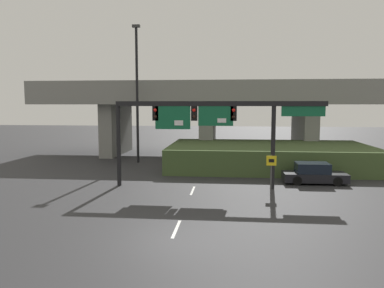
{
  "coord_description": "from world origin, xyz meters",
  "views": [
    {
      "loc": [
        2.28,
        -14.48,
        5.47
      ],
      "look_at": [
        0.0,
        8.38,
        3.04
      ],
      "focal_mm": 35.0,
      "sensor_mm": 36.0,
      "label": 1
    }
  ],
  "objects_px": {
    "speed_limit_sign": "(271,169)",
    "signal_gantry": "(208,118)",
    "highway_light_pole_near": "(137,91)",
    "parked_sedan_near_right": "(314,174)"
  },
  "relations": [
    {
      "from": "highway_light_pole_near",
      "to": "parked_sedan_near_right",
      "type": "xyz_separation_m",
      "value": [
        14.46,
        -7.99,
        -6.07
      ]
    },
    {
      "from": "signal_gantry",
      "to": "speed_limit_sign",
      "type": "xyz_separation_m",
      "value": [
        3.93,
        -1.45,
        -2.99
      ]
    },
    {
      "from": "highway_light_pole_near",
      "to": "parked_sedan_near_right",
      "type": "bearing_deg",
      "value": -28.92
    },
    {
      "from": "speed_limit_sign",
      "to": "highway_light_pole_near",
      "type": "distance_m",
      "value": 16.82
    },
    {
      "from": "speed_limit_sign",
      "to": "signal_gantry",
      "type": "bearing_deg",
      "value": 159.72
    },
    {
      "from": "speed_limit_sign",
      "to": "highway_light_pole_near",
      "type": "xyz_separation_m",
      "value": [
        -11.14,
        11.5,
        5.15
      ]
    },
    {
      "from": "parked_sedan_near_right",
      "to": "signal_gantry",
      "type": "bearing_deg",
      "value": -164.43
    },
    {
      "from": "speed_limit_sign",
      "to": "highway_light_pole_near",
      "type": "relative_size",
      "value": 0.19
    },
    {
      "from": "highway_light_pole_near",
      "to": "parked_sedan_near_right",
      "type": "height_order",
      "value": "highway_light_pole_near"
    },
    {
      "from": "speed_limit_sign",
      "to": "parked_sedan_near_right",
      "type": "bearing_deg",
      "value": 46.6
    }
  ]
}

